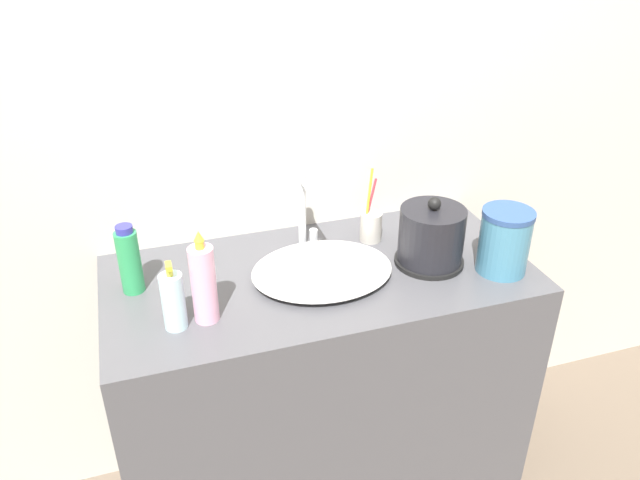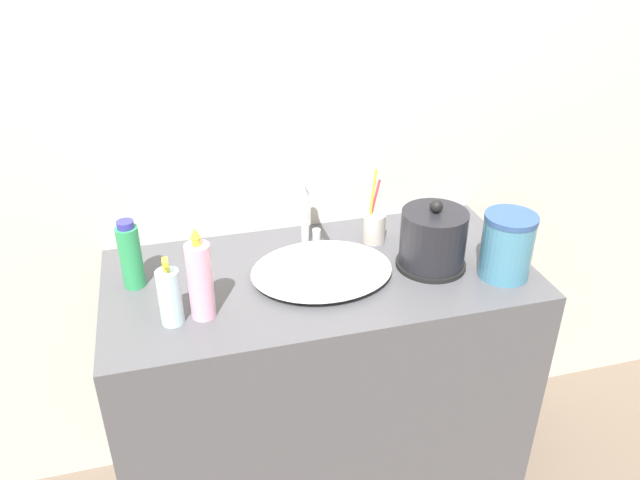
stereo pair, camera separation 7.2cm
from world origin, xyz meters
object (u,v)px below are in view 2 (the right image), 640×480
object	(u,v)px
electric_kettle	(433,241)
faucet	(307,209)
lotion_bottle	(170,296)
water_pitcher	(507,246)
toothbrush_cup	(374,227)
mouthwash_bottle	(200,280)
shampoo_bottle	(130,255)

from	to	relation	value
electric_kettle	faucet	bearing A→B (deg)	147.02
faucet	lotion_bottle	size ratio (longest dim) A/B	1.20
water_pitcher	toothbrush_cup	bearing A→B (deg)	135.87
electric_kettle	mouthwash_bottle	distance (m)	0.62
electric_kettle	mouthwash_bottle	world-z (taller)	mouthwash_bottle
electric_kettle	shampoo_bottle	size ratio (longest dim) A/B	1.06
toothbrush_cup	lotion_bottle	size ratio (longest dim) A/B	1.23
water_pitcher	mouthwash_bottle	bearing A→B (deg)	178.41
mouthwash_bottle	faucet	bearing A→B (deg)	39.22
faucet	lotion_bottle	distance (m)	0.48
toothbrush_cup	water_pitcher	size ratio (longest dim) A/B	1.23
lotion_bottle	shampoo_bottle	size ratio (longest dim) A/B	0.95
electric_kettle	shampoo_bottle	world-z (taller)	electric_kettle
electric_kettle	water_pitcher	distance (m)	0.19
faucet	lotion_bottle	world-z (taller)	faucet
faucet	electric_kettle	world-z (taller)	faucet
faucet	toothbrush_cup	bearing A→B (deg)	-6.84
faucet	toothbrush_cup	distance (m)	0.21
faucet	electric_kettle	xyz separation A→B (m)	(0.30, -0.19, -0.04)
shampoo_bottle	mouthwash_bottle	bearing A→B (deg)	-48.59
faucet	water_pitcher	world-z (taller)	faucet
toothbrush_cup	water_pitcher	world-z (taller)	toothbrush_cup
shampoo_bottle	water_pitcher	distance (m)	0.96
mouthwash_bottle	water_pitcher	distance (m)	0.78
faucet	water_pitcher	distance (m)	0.54
lotion_bottle	mouthwash_bottle	size ratio (longest dim) A/B	0.74
lotion_bottle	water_pitcher	distance (m)	0.86
electric_kettle	water_pitcher	world-z (taller)	electric_kettle
electric_kettle	shampoo_bottle	distance (m)	0.78
toothbrush_cup	mouthwash_bottle	size ratio (longest dim) A/B	0.91
faucet	shampoo_bottle	world-z (taller)	faucet
faucet	mouthwash_bottle	distance (m)	0.42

